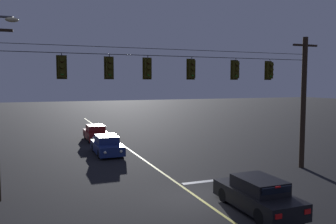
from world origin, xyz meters
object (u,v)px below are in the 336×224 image
at_px(traffic_light_centre, 148,68).
at_px(car_oncoming_trailing, 96,133).
at_px(traffic_light_far_right, 270,70).
at_px(car_waiting_near_lane, 258,195).
at_px(traffic_light_right_inner, 192,69).
at_px(traffic_light_rightmost, 236,70).
at_px(car_oncoming_lead, 107,145).
at_px(traffic_light_left_inner, 110,68).
at_px(traffic_light_leftmost, 62,67).

relative_size(traffic_light_centre, car_oncoming_trailing, 0.28).
distance_m(traffic_light_far_right, car_waiting_near_lane, 8.66).
distance_m(traffic_light_centre, traffic_light_right_inner, 2.46).
relative_size(traffic_light_rightmost, car_waiting_near_lane, 0.28).
bearing_deg(car_waiting_near_lane, traffic_light_far_right, 49.36).
xyz_separation_m(car_oncoming_lead, car_oncoming_trailing, (0.28, 6.77, 0.00)).
bearing_deg(traffic_light_rightmost, traffic_light_centre, 180.00).
bearing_deg(car_oncoming_trailing, traffic_light_left_inner, -96.54).
bearing_deg(traffic_light_left_inner, traffic_light_far_right, 0.00).
xyz_separation_m(car_waiting_near_lane, car_oncoming_lead, (-3.61, 13.67, -0.00)).
bearing_deg(car_waiting_near_lane, traffic_light_rightmost, 67.88).
relative_size(traffic_light_left_inner, traffic_light_centre, 1.00).
bearing_deg(traffic_light_rightmost, traffic_light_far_right, 0.00).
bearing_deg(traffic_light_far_right, car_oncoming_trailing, 116.81).
distance_m(traffic_light_left_inner, car_waiting_near_lane, 9.02).
distance_m(traffic_light_far_right, car_oncoming_lead, 12.89).
bearing_deg(traffic_light_left_inner, car_oncoming_trailing, 83.46).
bearing_deg(traffic_light_right_inner, car_oncoming_lead, 109.16).
bearing_deg(traffic_light_rightmost, traffic_light_left_inner, 180.00).
relative_size(traffic_light_left_inner, car_oncoming_trailing, 0.28).
xyz_separation_m(traffic_light_leftmost, traffic_light_far_right, (11.72, 0.00, 0.00)).
relative_size(traffic_light_leftmost, traffic_light_far_right, 1.00).
height_order(traffic_light_rightmost, car_oncoming_lead, traffic_light_rightmost).
bearing_deg(car_oncoming_lead, traffic_light_far_right, -46.79).
xyz_separation_m(traffic_light_leftmost, car_oncoming_lead, (3.71, 8.53, -5.40)).
relative_size(traffic_light_left_inner, traffic_light_right_inner, 1.00).
bearing_deg(car_oncoming_trailing, traffic_light_far_right, -63.19).
bearing_deg(traffic_light_centre, car_oncoming_trailing, 90.82).
bearing_deg(traffic_light_far_right, traffic_light_right_inner, 180.00).
bearing_deg(traffic_light_left_inner, traffic_light_leftmost, 180.00).
bearing_deg(traffic_light_centre, car_waiting_near_lane, -58.84).
bearing_deg(traffic_light_far_right, traffic_light_centre, 180.00).
bearing_deg(traffic_light_centre, traffic_light_leftmost, 180.00).
relative_size(traffic_light_centre, car_waiting_near_lane, 0.28).
xyz_separation_m(traffic_light_far_right, car_oncoming_trailing, (-7.73, 15.30, -5.40)).
bearing_deg(car_waiting_near_lane, traffic_light_left_inner, 134.68).
bearing_deg(car_oncoming_lead, traffic_light_rightmost, -56.29).
xyz_separation_m(traffic_light_centre, traffic_light_right_inner, (2.46, 0.00, 0.00)).
height_order(traffic_light_leftmost, car_oncoming_lead, traffic_light_leftmost).
distance_m(traffic_light_rightmost, car_oncoming_lead, 11.59).
height_order(traffic_light_left_inner, traffic_light_rightmost, same).
bearing_deg(traffic_light_far_right, traffic_light_left_inner, 180.00).
bearing_deg(traffic_light_right_inner, car_oncoming_trailing, 99.94).
xyz_separation_m(traffic_light_left_inner, traffic_light_right_inner, (4.44, 0.00, 0.00)).
xyz_separation_m(traffic_light_left_inner, car_oncoming_trailing, (1.75, 15.30, -5.40)).
height_order(traffic_light_right_inner, traffic_light_rightmost, same).
bearing_deg(traffic_light_left_inner, traffic_light_rightmost, 0.00).
xyz_separation_m(traffic_light_right_inner, car_oncoming_lead, (-2.96, 8.53, -5.40)).
distance_m(traffic_light_left_inner, traffic_light_right_inner, 4.44).
bearing_deg(car_waiting_near_lane, traffic_light_leftmost, 144.92).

